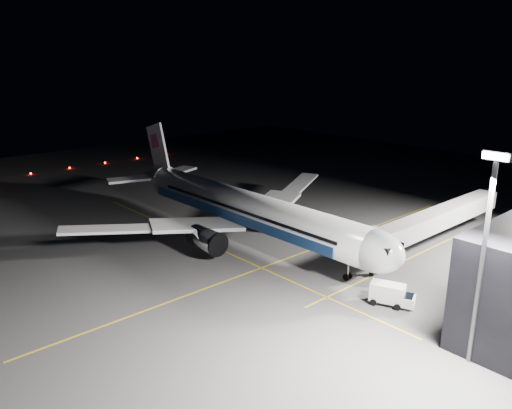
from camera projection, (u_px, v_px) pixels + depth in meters
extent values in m
plane|color=#4C4C4F|center=(247.00, 239.00, 81.07)|extent=(200.00, 200.00, 0.00)
cube|color=gold|center=(291.00, 257.00, 73.93)|extent=(0.25, 80.00, 0.01)
cube|color=gold|center=(218.00, 248.00, 77.23)|extent=(70.00, 0.25, 0.01)
cube|color=gold|center=(399.00, 263.00, 71.77)|extent=(0.25, 40.00, 0.01)
cylinder|color=silver|center=(247.00, 208.00, 79.57)|extent=(48.00, 5.60, 5.60)
ellipsoid|color=silver|center=(372.00, 250.00, 62.44)|extent=(8.96, 5.60, 5.60)
cube|color=black|center=(388.00, 247.00, 60.51)|extent=(2.20, 3.40, 0.90)
cone|color=silver|center=(154.00, 176.00, 99.82)|extent=(9.00, 5.49, 5.49)
cube|color=navy|center=(256.00, 209.00, 82.32)|extent=(42.24, 0.25, 1.50)
cube|color=navy|center=(229.00, 216.00, 78.76)|extent=(42.24, 0.25, 1.50)
cube|color=silver|center=(272.00, 205.00, 86.93)|extent=(11.36, 15.23, 1.53)
cube|color=silver|center=(197.00, 225.00, 76.68)|extent=(11.36, 15.23, 1.53)
cube|color=silver|center=(300.00, 183.00, 98.25)|extent=(8.57, 13.22, 1.31)
cube|color=silver|center=(106.00, 229.00, 72.00)|extent=(8.57, 13.22, 1.31)
cube|color=silver|center=(177.00, 171.00, 102.71)|extent=(6.20, 9.67, 0.45)
cube|color=silver|center=(131.00, 179.00, 96.05)|extent=(6.20, 9.67, 0.45)
cube|color=white|center=(158.00, 148.00, 96.51)|extent=(7.53, 0.40, 10.28)
cube|color=#C7447B|center=(156.00, 141.00, 96.68)|extent=(3.22, 0.55, 3.22)
cylinder|color=#B7B7BF|center=(291.00, 215.00, 85.25)|extent=(5.60, 3.40, 3.40)
cylinder|color=#B7B7BF|center=(206.00, 240.00, 73.73)|extent=(5.60, 3.40, 3.40)
cylinder|color=#9999A0|center=(348.00, 271.00, 66.08)|extent=(0.26, 0.26, 2.50)
cylinder|color=black|center=(348.00, 276.00, 66.31)|extent=(0.90, 0.70, 0.90)
cylinder|color=#9999A0|center=(254.00, 222.00, 85.61)|extent=(0.26, 0.26, 2.50)
cylinder|color=#9999A0|center=(214.00, 234.00, 80.10)|extent=(0.26, 0.26, 2.50)
cylinder|color=black|center=(254.00, 226.00, 85.81)|extent=(1.10, 1.60, 1.10)
cylinder|color=black|center=(215.00, 238.00, 80.30)|extent=(1.10, 1.60, 1.10)
cube|color=#B2B2B7|center=(438.00, 218.00, 76.90)|extent=(3.00, 33.90, 2.80)
cube|color=#B2B2B7|center=(378.00, 243.00, 66.75)|extent=(3.60, 3.20, 3.40)
cylinder|color=#9999A0|center=(376.00, 264.00, 67.62)|extent=(0.70, 0.70, 3.10)
cylinder|color=black|center=(372.00, 274.00, 67.38)|extent=(0.70, 0.30, 0.70)
cylinder|color=black|center=(380.00, 270.00, 68.53)|extent=(0.70, 0.30, 0.70)
cylinder|color=#59595E|center=(482.00, 266.00, 45.84)|extent=(0.44, 0.44, 20.00)
cube|color=#59595E|center=(497.00, 156.00, 42.92)|extent=(2.40, 0.50, 0.80)
cube|color=white|center=(495.00, 156.00, 42.69)|extent=(2.20, 0.15, 0.60)
sphere|color=#FF140A|center=(31.00, 174.00, 125.99)|extent=(0.44, 0.44, 0.44)
sphere|color=#FF140A|center=(70.00, 168.00, 132.40)|extent=(0.44, 0.44, 0.44)
sphere|color=#FF140A|center=(105.00, 163.00, 138.80)|extent=(0.44, 0.44, 0.44)
sphere|color=#FF140A|center=(137.00, 158.00, 145.20)|extent=(0.44, 0.44, 0.44)
sphere|color=#FF140A|center=(167.00, 154.00, 151.61)|extent=(0.44, 0.44, 0.44)
cube|color=white|center=(387.00, 292.00, 59.41)|extent=(4.46, 3.39, 2.20)
cube|color=white|center=(408.00, 301.00, 58.61)|extent=(2.21, 2.37, 1.20)
cube|color=black|center=(408.00, 297.00, 58.47)|extent=(1.76, 2.03, 0.50)
cylinder|color=black|center=(400.00, 300.00, 60.08)|extent=(0.83, 0.54, 0.80)
cylinder|color=black|center=(397.00, 307.00, 58.26)|extent=(0.83, 0.54, 0.80)
cylinder|color=black|center=(377.00, 295.00, 61.22)|extent=(0.83, 0.54, 0.80)
cylinder|color=black|center=(373.00, 302.00, 59.40)|extent=(0.83, 0.54, 0.80)
cube|color=black|center=(243.00, 209.00, 94.66)|extent=(2.51, 1.77, 1.07)
cube|color=black|center=(243.00, 206.00, 94.47)|extent=(1.10, 1.10, 0.58)
sphere|color=#FFF2CC|center=(238.00, 210.00, 94.41)|extent=(0.25, 0.25, 0.25)
sphere|color=#FFF2CC|center=(242.00, 211.00, 93.81)|extent=(0.25, 0.25, 0.25)
cylinder|color=black|center=(249.00, 211.00, 94.86)|extent=(0.61, 0.29, 0.58)
cylinder|color=black|center=(243.00, 213.00, 93.64)|extent=(0.61, 0.29, 0.58)
cylinder|color=black|center=(242.00, 210.00, 95.93)|extent=(0.61, 0.29, 0.58)
cylinder|color=black|center=(236.00, 212.00, 94.72)|extent=(0.61, 0.29, 0.58)
cone|color=#F05A0A|center=(277.00, 227.00, 86.05)|extent=(0.45, 0.45, 0.67)
cone|color=#F05A0A|center=(263.00, 225.00, 87.21)|extent=(0.40, 0.40, 0.60)
cone|color=#F05A0A|center=(292.00, 215.00, 92.30)|extent=(0.42, 0.42, 0.64)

